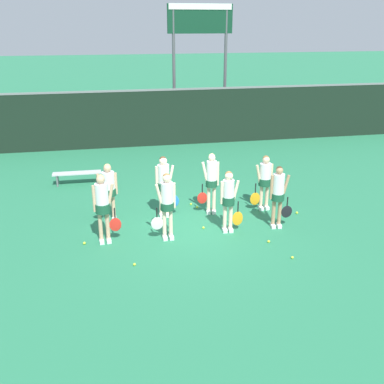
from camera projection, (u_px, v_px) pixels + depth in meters
ground_plane at (192, 224)px, 12.45m from camera, size 140.00×140.00×0.00m
fence_windscreen at (154, 118)px, 19.87m from camera, size 60.00×0.08×2.52m
scoreboard at (200, 37)px, 20.54m from camera, size 3.01×0.15×6.02m
bench_courtside at (77, 174)px, 15.37m from camera, size 1.63×0.38×0.43m
player_0 at (103, 203)px, 11.06m from camera, size 0.66×0.37×1.80m
player_1 at (167, 201)px, 11.25m from camera, size 0.65×0.35×1.77m
player_2 at (229, 197)px, 11.69m from camera, size 0.62×0.34×1.68m
player_3 at (278, 192)px, 11.93m from camera, size 0.64×0.35×1.73m
player_4 at (108, 187)px, 12.35m from camera, size 0.69×0.41×1.66m
player_5 at (164, 181)px, 12.59m from camera, size 0.66×0.38×1.78m
player_6 at (211, 179)px, 12.81m from camera, size 0.62×0.34×1.80m
player_7 at (265, 178)px, 13.12m from camera, size 0.67×0.38×1.65m
tennis_ball_0 at (191, 204)px, 13.72m from camera, size 0.07×0.07×0.07m
tennis_ball_1 at (134, 264)px, 10.31m from camera, size 0.07×0.07×0.07m
tennis_ball_2 at (84, 243)px, 11.30m from camera, size 0.07×0.07×0.07m
tennis_ball_3 at (292, 257)px, 10.62m from camera, size 0.06×0.06×0.06m
tennis_ball_4 at (197, 207)px, 13.50m from camera, size 0.07×0.07×0.07m
tennis_ball_5 at (269, 241)px, 11.38m from camera, size 0.07×0.07×0.07m
tennis_ball_6 at (203, 228)px, 12.15m from camera, size 0.07×0.07×0.07m
tennis_ball_7 at (297, 213)px, 13.09m from camera, size 0.07×0.07×0.07m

